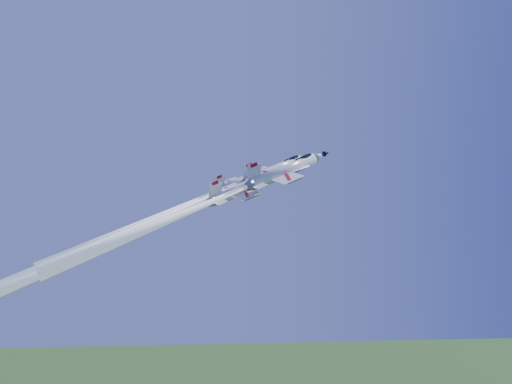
{
  "coord_description": "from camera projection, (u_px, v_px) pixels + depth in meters",
  "views": [
    {
      "loc": [
        -7.98,
        -102.77,
        99.88
      ],
      "look_at": [
        0.0,
        0.0,
        101.65
      ],
      "focal_mm": 40.0,
      "sensor_mm": 36.0,
      "label": 1
    }
  ],
  "objects": [
    {
      "name": "jet_slot",
      "position": [
        139.0,
        232.0,
        91.14
      ],
      "size": [
        40.37,
        23.52,
        42.13
      ],
      "rotation": [
        0.39,
        0.21,
        -1.11
      ],
      "color": "silver"
    },
    {
      "name": "jet_right",
      "position": [
        208.0,
        203.0,
        92.61
      ],
      "size": [
        36.37,
        20.93,
        33.56
      ],
      "rotation": [
        0.39,
        0.21,
        -1.11
      ],
      "color": "silver"
    },
    {
      "name": "jet_lead",
      "position": [
        167.0,
        215.0,
        96.52
      ],
      "size": [
        43.04,
        25.17,
        46.5
      ],
      "rotation": [
        0.39,
        0.21,
        -1.11
      ],
      "color": "silver"
    },
    {
      "name": "jet_left",
      "position": [
        174.0,
        209.0,
        105.32
      ],
      "size": [
        33.01,
        19.12,
        32.48
      ],
      "rotation": [
        0.39,
        0.21,
        -1.11
      ],
      "color": "silver"
    }
  ]
}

